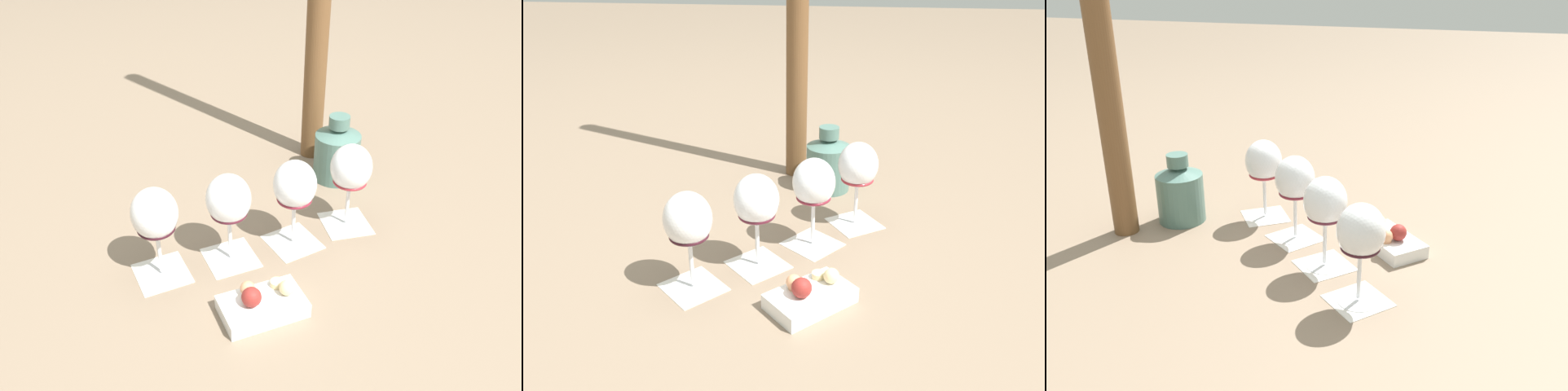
{
  "view_description": "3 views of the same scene",
  "coord_description": "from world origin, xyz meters",
  "views": [
    {
      "loc": [
        -0.3,
        0.76,
        0.66
      ],
      "look_at": [
        -0.0,
        0.0,
        0.12
      ],
      "focal_mm": 38.0,
      "sensor_mm": 36.0,
      "label": 1
    },
    {
      "loc": [
        -0.12,
        0.89,
        0.54
      ],
      "look_at": [
        -0.0,
        0.0,
        0.12
      ],
      "focal_mm": 38.0,
      "sensor_mm": 36.0,
      "label": 2
    },
    {
      "loc": [
        0.91,
        0.27,
        0.52
      ],
      "look_at": [
        -0.0,
        0.0,
        0.12
      ],
      "focal_mm": 38.0,
      "sensor_mm": 36.0,
      "label": 3
    }
  ],
  "objects": [
    {
      "name": "wine_glass_0",
      "position": [
        -0.13,
        -0.13,
        0.12
      ],
      "size": [
        0.08,
        0.08,
        0.18
      ],
      "color": "white",
      "rests_on": "tasting_card_0"
    },
    {
      "name": "wine_glass_2",
      "position": [
        0.04,
        0.05,
        0.12
      ],
      "size": [
        0.08,
        0.08,
        0.18
      ],
      "color": "white",
      "rests_on": "tasting_card_2"
    },
    {
      "name": "wine_glass_3",
      "position": [
        0.14,
        0.13,
        0.12
      ],
      "size": [
        0.08,
        0.08,
        0.18
      ],
      "color": "white",
      "rests_on": "tasting_card_3"
    },
    {
      "name": "wine_glass_1",
      "position": [
        -0.05,
        -0.04,
        0.12
      ],
      "size": [
        0.08,
        0.08,
        0.18
      ],
      "color": "white",
      "rests_on": "tasting_card_1"
    },
    {
      "name": "tasting_card_3",
      "position": [
        0.14,
        0.13,
        0.0
      ],
      "size": [
        0.13,
        0.13,
        0.0
      ],
      "color": "silver",
      "rests_on": "ground_plane"
    },
    {
      "name": "snack_dish",
      "position": [
        -0.06,
        0.16,
        0.02
      ],
      "size": [
        0.15,
        0.15,
        0.06
      ],
      "color": "white",
      "rests_on": "ground_plane"
    },
    {
      "name": "ceramic_vase",
      "position": [
        -0.07,
        -0.3,
        0.07
      ],
      "size": [
        0.1,
        0.1,
        0.15
      ],
      "color": "#4C7066",
      "rests_on": "ground_plane"
    },
    {
      "name": "tasting_card_0",
      "position": [
        -0.13,
        -0.13,
        0.0
      ],
      "size": [
        0.13,
        0.13,
        0.0
      ],
      "color": "silver",
      "rests_on": "ground_plane"
    },
    {
      "name": "tasting_card_1",
      "position": [
        -0.05,
        -0.04,
        0.0
      ],
      "size": [
        0.13,
        0.13,
        0.0
      ],
      "color": "silver",
      "rests_on": "ground_plane"
    },
    {
      "name": "tasting_card_2",
      "position": [
        0.04,
        0.05,
        0.0
      ],
      "size": [
        0.13,
        0.13,
        0.0
      ],
      "color": "silver",
      "rests_on": "ground_plane"
    },
    {
      "name": "ground_plane",
      "position": [
        0.0,
        0.0,
        0.0
      ],
      "size": [
        8.0,
        8.0,
        0.0
      ],
      "primitive_type": "plane",
      "color": "#7F6B56"
    }
  ]
}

